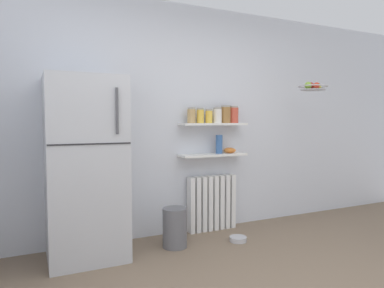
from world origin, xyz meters
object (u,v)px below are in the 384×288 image
object	(u,v)px
vase	(219,144)
storage_jar_4	(226,114)
storage_jar_0	(191,115)
storage_jar_3	(217,115)
radiator	(212,203)
hanging_fruit_basket	(313,87)
storage_jar_1	(200,116)
storage_jar_2	(209,116)
storage_jar_5	(234,115)
shelf_bowl	(230,150)
pet_food_bowl	(238,239)
refrigerator	(86,168)
trash_bin	(175,228)

from	to	relation	value
vase	storage_jar_4	bearing A→B (deg)	0.00
storage_jar_0	storage_jar_4	distance (m)	0.45
storage_jar_4	storage_jar_3	bearing A→B (deg)	-180.00
radiator	vase	size ratio (longest dim) A/B	2.95
hanging_fruit_basket	storage_jar_1	bearing A→B (deg)	161.93
storage_jar_1	storage_jar_2	world-z (taller)	storage_jar_1
storage_jar_1	storage_jar_5	world-z (taller)	storage_jar_5
storage_jar_2	storage_jar_0	bearing A→B (deg)	-180.00
radiator	shelf_bowl	size ratio (longest dim) A/B	4.38
radiator	storage_jar_1	bearing A→B (deg)	-169.83
storage_jar_0	storage_jar_4	world-z (taller)	storage_jar_4
storage_jar_3	vase	world-z (taller)	storage_jar_3
storage_jar_1	storage_jar_4	bearing A→B (deg)	0.00
storage_jar_2	storage_jar_3	bearing A→B (deg)	-0.00
storage_jar_3	shelf_bowl	bearing A→B (deg)	0.00
storage_jar_4	shelf_bowl	xyz separation A→B (m)	(0.06, -0.00, -0.43)
vase	storage_jar_5	bearing A→B (deg)	0.00
storage_jar_0	storage_jar_2	size ratio (longest dim) A/B	1.09
storage_jar_0	pet_food_bowl	bearing A→B (deg)	-52.32
hanging_fruit_basket	vase	bearing A→B (deg)	157.98
shelf_bowl	pet_food_bowl	size ratio (longest dim) A/B	0.80
radiator	storage_jar_1	size ratio (longest dim) A/B	3.75
storage_jar_3	shelf_bowl	xyz separation A→B (m)	(0.17, 0.00, -0.41)
storage_jar_0	shelf_bowl	distance (m)	0.65
radiator	hanging_fruit_basket	size ratio (longest dim) A/B	1.84
refrigerator	storage_jar_0	size ratio (longest dim) A/B	9.65
trash_bin	storage_jar_5	bearing A→B (deg)	19.11
storage_jar_1	shelf_bowl	size ratio (longest dim) A/B	1.17
storage_jar_1	shelf_bowl	bearing A→B (deg)	0.00
storage_jar_2	storage_jar_4	distance (m)	0.22
trash_bin	pet_food_bowl	xyz separation A→B (m)	(0.68, -0.14, -0.18)
refrigerator	storage_jar_4	xyz separation A→B (m)	(1.63, 0.21, 0.52)
shelf_bowl	trash_bin	distance (m)	1.16
radiator	storage_jar_0	xyz separation A→B (m)	(-0.28, -0.03, 1.03)
storage_jar_2	trash_bin	size ratio (longest dim) A/B	0.40
storage_jar_5	vase	distance (m)	0.40
storage_jar_3	shelf_bowl	size ratio (longest dim) A/B	1.23
refrigerator	storage_jar_3	xyz separation A→B (m)	(1.52, 0.21, 0.51)
storage_jar_2	storage_jar_3	size ratio (longest dim) A/B	0.89
refrigerator	storage_jar_4	world-z (taller)	refrigerator
shelf_bowl	hanging_fruit_basket	bearing A→B (deg)	-25.19
storage_jar_3	storage_jar_4	bearing A→B (deg)	0.00
refrigerator	trash_bin	xyz separation A→B (m)	(0.85, -0.10, -0.65)
storage_jar_5	storage_jar_1	bearing A→B (deg)	-180.00
storage_jar_3	radiator	bearing A→B (deg)	151.71
storage_jar_1	storage_jar_4	world-z (taller)	storage_jar_4
radiator	refrigerator	bearing A→B (deg)	-170.77
storage_jar_3	hanging_fruit_basket	world-z (taller)	hanging_fruit_basket
radiator	trash_bin	size ratio (longest dim) A/B	1.60
storage_jar_2	storage_jar_3	xyz separation A→B (m)	(0.11, -0.00, 0.01)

